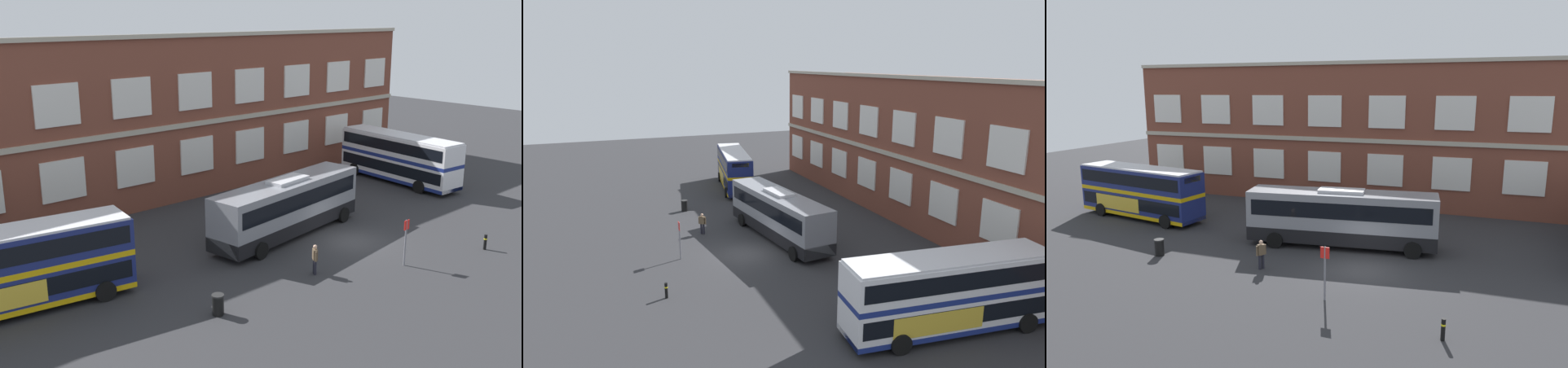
{
  "view_description": "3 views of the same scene",
  "coord_description": "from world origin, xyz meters",
  "views": [
    {
      "loc": [
        -28.63,
        -22.84,
        13.77
      ],
      "look_at": [
        -3.45,
        4.62,
        3.4
      ],
      "focal_mm": 42.47,
      "sensor_mm": 36.0,
      "label": 1
    },
    {
      "loc": [
        32.05,
        -9.97,
        13.39
      ],
      "look_at": [
        -1.01,
        3.36,
        4.64
      ],
      "focal_mm": 34.33,
      "sensor_mm": 36.0,
      "label": 2
    },
    {
      "loc": [
        5.49,
        -24.38,
        9.94
      ],
      "look_at": [
        -4.24,
        2.48,
        4.18
      ],
      "focal_mm": 31.95,
      "sensor_mm": 36.0,
      "label": 3
    }
  ],
  "objects": [
    {
      "name": "ground_plane",
      "position": [
        0.0,
        2.0,
        0.0
      ],
      "size": [
        120.0,
        120.0,
        0.0
      ],
      "primitive_type": "plane",
      "color": "#2B2B2D"
    },
    {
      "name": "double_decker_near",
      "position": [
        -19.03,
        4.77,
        2.15
      ],
      "size": [
        11.27,
        4.35,
        4.07
      ],
      "color": "navy",
      "rests_on": "ground"
    },
    {
      "name": "brick_terminal_building",
      "position": [
        -1.44,
        17.98,
        6.05
      ],
      "size": [
        48.17,
        8.19,
        12.39
      ],
      "color": "brown",
      "rests_on": "ground"
    },
    {
      "name": "station_litter_bin",
      "position": [
        -12.27,
        -2.01,
        0.52
      ],
      "size": [
        0.6,
        0.6,
        1.03
      ],
      "color": "black",
      "rests_on": "ground"
    },
    {
      "name": "touring_coach",
      "position": [
        -2.26,
        3.42,
        1.91
      ],
      "size": [
        12.22,
        4.04,
        3.8
      ],
      "color": "gray",
      "rests_on": "ground"
    },
    {
      "name": "waiting_passenger",
      "position": [
        -5.43,
        -1.88,
        0.93
      ],
      "size": [
        0.46,
        0.58,
        1.7
      ],
      "color": "black",
      "rests_on": "ground"
    },
    {
      "name": "safety_bollard_east",
      "position": [
        4.8,
        -6.37,
        0.49
      ],
      "size": [
        0.19,
        0.19,
        0.95
      ],
      "color": "black",
      "rests_on": "ground"
    },
    {
      "name": "bus_stand_flag",
      "position": [
        -0.82,
        -4.49,
        1.64
      ],
      "size": [
        0.44,
        0.1,
        2.7
      ],
      "color": "slate",
      "rests_on": "ground"
    }
  ]
}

